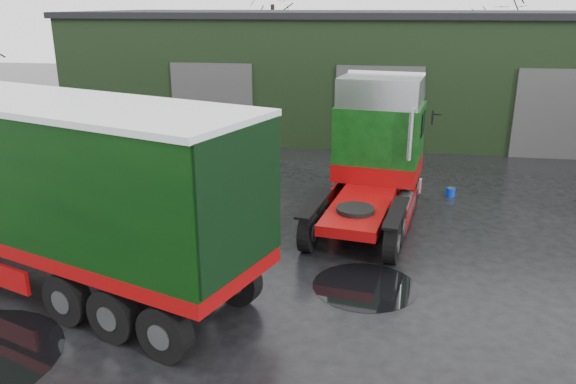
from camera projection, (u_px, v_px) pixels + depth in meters
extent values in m
plane|color=black|center=(289.00, 286.00, 13.96)|extent=(100.00, 100.00, 0.00)
cube|color=black|center=(380.00, 73.00, 31.42)|extent=(32.00, 12.00, 6.00)
cube|color=black|center=(383.00, 14.00, 30.41)|extent=(32.40, 12.40, 0.30)
cylinder|color=#072AA8|center=(450.00, 192.00, 20.46)|extent=(0.43, 0.43, 0.31)
cylinder|color=black|center=(365.00, 286.00, 13.96)|extent=(2.61, 2.61, 0.01)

